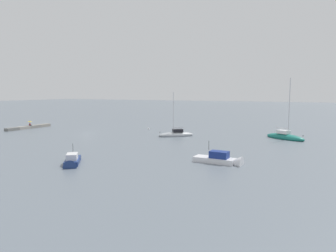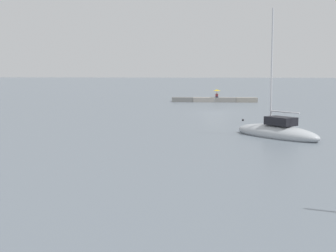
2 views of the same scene
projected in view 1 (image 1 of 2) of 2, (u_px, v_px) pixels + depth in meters
The scene contains 9 objects.
ground_plane at pixel (88, 133), 70.48m from camera, with size 500.00×500.00×0.00m, color slate.
seawall_pier at pixel (29, 127), 78.96m from camera, with size 12.85×1.49×0.70m.
person_seated_maroon_left at pixel (30, 125), 79.15m from camera, with size 0.45×0.64×0.73m.
umbrella_open_yellow at pixel (30, 121), 79.10m from camera, with size 1.14×1.14×1.25m.
sailboat_teal_near at pixel (285, 137), 61.39m from camera, with size 6.50×8.61×12.47m.
sailboat_grey_mid at pixel (176, 134), 65.25m from camera, with size 6.56×7.13×9.67m.
motorboat_navy_near at pixel (72, 162), 39.85m from camera, with size 5.45×4.69×3.11m.
motorboat_white_far at pixel (222, 161), 40.50m from camera, with size 2.22×6.47×3.59m.
mooring_buoy_near at pixel (149, 129), 77.36m from camera, with size 0.54×0.54×0.54m.
Camera 1 is at (54.46, 47.45, 9.35)m, focal length 33.05 mm.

